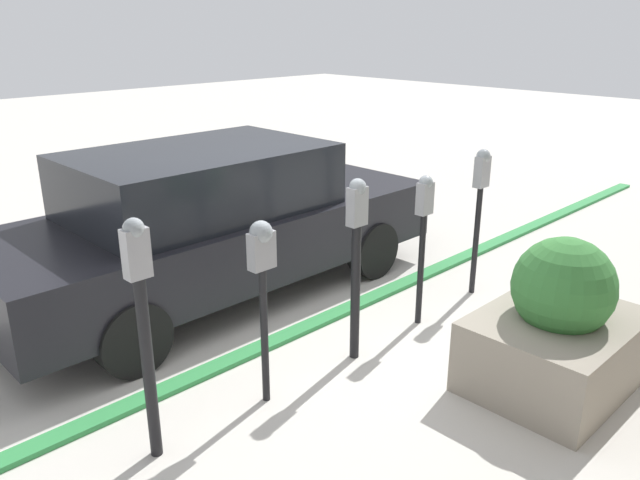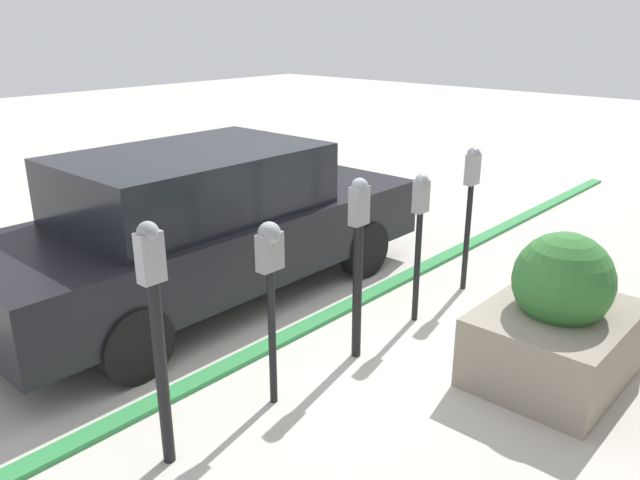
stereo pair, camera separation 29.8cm
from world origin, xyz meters
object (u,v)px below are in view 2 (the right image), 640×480
(parking_meter_second, at_px, (270,269))
(planter_box, at_px, (557,322))
(parked_car_front, at_px, (206,223))
(parking_meter_middle, at_px, (358,246))
(parking_meter_fourth, at_px, (420,220))
(parking_meter_nearest, at_px, (156,320))
(parking_meter_farthest, at_px, (471,190))

(parking_meter_second, distance_m, planter_box, 2.21)
(planter_box, relative_size, parked_car_front, 0.28)
(parking_meter_middle, xyz_separation_m, parking_meter_fourth, (0.86, 0.01, 0.01))
(parking_meter_second, bearing_deg, planter_box, -38.68)
(parking_meter_second, xyz_separation_m, planter_box, (1.67, -1.33, -0.56))
(parked_car_front, bearing_deg, parking_meter_nearest, -134.76)
(parking_meter_second, height_order, parking_meter_farthest, parking_meter_farthest)
(planter_box, bearing_deg, parking_meter_nearest, 151.92)
(parking_meter_fourth, bearing_deg, parking_meter_middle, -179.34)
(parking_meter_second, bearing_deg, parked_car_front, 64.57)
(parking_meter_nearest, bearing_deg, parked_car_front, 45.50)
(parking_meter_nearest, distance_m, parked_car_front, 2.47)
(parking_meter_fourth, bearing_deg, parking_meter_farthest, 1.75)
(parking_meter_nearest, height_order, parked_car_front, parking_meter_nearest)
(parking_meter_farthest, bearing_deg, parking_meter_second, -179.77)
(parking_meter_second, relative_size, planter_box, 1.06)
(parking_meter_fourth, distance_m, parked_car_front, 2.03)
(parking_meter_middle, bearing_deg, parking_meter_second, 178.26)
(parking_meter_nearest, distance_m, parking_meter_middle, 1.78)
(parking_meter_nearest, bearing_deg, parking_meter_fourth, -0.89)
(parked_car_front, bearing_deg, parking_meter_farthest, -44.02)
(parking_meter_middle, relative_size, parking_meter_farthest, 1.02)
(parking_meter_middle, bearing_deg, parked_car_front, 91.84)
(parking_meter_second, xyz_separation_m, parking_meter_middle, (0.90, -0.03, -0.08))
(parking_meter_nearest, relative_size, planter_box, 1.23)
(parking_meter_middle, xyz_separation_m, planter_box, (0.76, -1.31, -0.49))
(parking_meter_fourth, xyz_separation_m, parked_car_front, (-0.92, 1.79, -0.20))
(parking_meter_middle, bearing_deg, parking_meter_fourth, 0.66)
(parking_meter_second, height_order, parked_car_front, parked_car_front)
(parking_meter_farthest, bearing_deg, parked_car_front, 136.23)
(parking_meter_fourth, height_order, parked_car_front, parked_car_front)
(parking_meter_nearest, xyz_separation_m, planter_box, (2.54, -1.36, -0.51))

